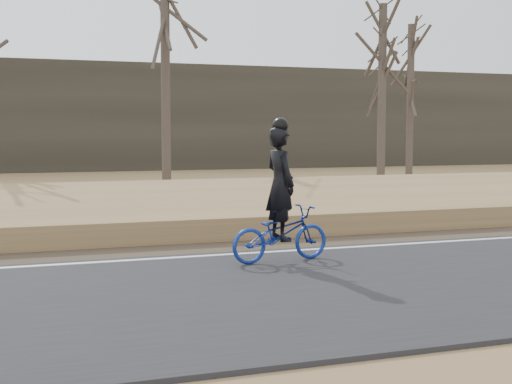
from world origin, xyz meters
name	(u,v)px	position (x,y,z in m)	size (l,w,h in m)	color
ground	(122,267)	(0.00, 0.00, 0.00)	(120.00, 120.00, 0.00)	#95794C
road	(152,300)	(0.00, -2.50, 0.03)	(120.00, 6.00, 0.06)	black
edge_line	(120,261)	(0.00, 0.20, 0.07)	(120.00, 0.12, 0.01)	silver
shoulder	(111,254)	(0.00, 1.20, 0.02)	(120.00, 1.60, 0.04)	#473A2B
embankment	(92,222)	(0.00, 4.20, 0.22)	(120.00, 5.00, 0.44)	#95794C
ballast	(75,205)	(0.00, 8.00, 0.23)	(120.00, 3.00, 0.45)	slate
railroad	(75,194)	(0.00, 8.00, 0.53)	(120.00, 2.40, 0.29)	black
treeline_backdrop	(37,117)	(0.00, 30.00, 3.00)	(120.00, 4.00, 6.00)	#383328
cyclist	(280,215)	(2.46, -0.68, 0.83)	(1.78, 0.82, 2.33)	navy
bare_tree_center	(165,72)	(4.26, 16.24, 4.50)	(0.36, 0.36, 8.99)	#4E4239
bare_tree_right	(382,94)	(13.55, 15.79, 3.79)	(0.36, 0.36, 7.58)	#4E4239
bare_tree_far_right	(410,100)	(17.34, 19.69, 3.73)	(0.36, 0.36, 7.46)	#4E4239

